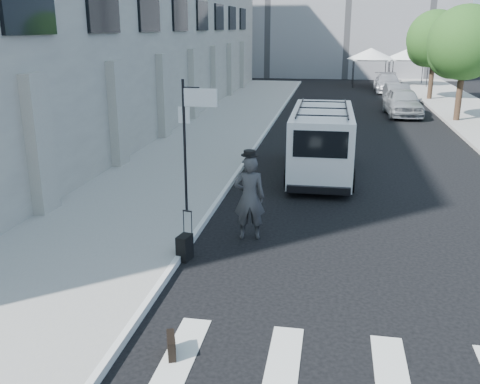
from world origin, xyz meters
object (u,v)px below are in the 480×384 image
at_px(businessman, 249,198).
at_px(parked_car_a, 403,102).
at_px(suitcase, 185,247).
at_px(cargo_van, 322,141).
at_px(parked_car_c, 388,83).
at_px(parked_car_b, 397,95).
at_px(briefcase, 171,346).

xyz_separation_m(businessman, parked_car_a, (5.71, 19.90, -0.23)).
relative_size(businessman, suitcase, 1.89).
distance_m(cargo_van, parked_car_c, 26.07).
height_order(parked_car_b, parked_car_c, parked_car_c).
xyz_separation_m(suitcase, parked_car_b, (7.07, 25.97, 0.38)).
bearing_deg(briefcase, parked_car_a, 55.89).
xyz_separation_m(briefcase, cargo_van, (1.93, 11.18, 1.00)).
distance_m(briefcase, parked_car_a, 25.65).
height_order(businessman, parked_car_c, businessman).
bearing_deg(businessman, cargo_van, -114.11).
bearing_deg(suitcase, briefcase, -65.97).
xyz_separation_m(parked_car_a, parked_car_b, (0.17, 4.58, -0.12)).
distance_m(businessman, cargo_van, 6.36).
relative_size(briefcase, parked_car_a, 0.09).
relative_size(businessman, parked_car_b, 0.50).
bearing_deg(parked_car_c, briefcase, -100.25).
distance_m(cargo_van, parked_car_a, 14.35).
height_order(businessman, briefcase, businessman).
xyz_separation_m(cargo_van, parked_car_a, (4.20, 13.72, -0.38)).
relative_size(cargo_van, parked_car_b, 1.47).
bearing_deg(cargo_van, businessman, -104.31).
distance_m(briefcase, parked_car_c, 37.42).
relative_size(briefcase, cargo_van, 0.07).
bearing_deg(briefcase, cargo_van, 59.93).
bearing_deg(parked_car_a, suitcase, -110.48).
bearing_deg(parked_car_b, briefcase, -104.59).
height_order(cargo_van, parked_car_a, cargo_van).
height_order(briefcase, parked_car_c, parked_car_c).
bearing_deg(cargo_van, parked_car_c, 79.72).
xyz_separation_m(businessman, briefcase, (-0.42, -5.00, -0.86)).
bearing_deg(parked_car_b, suitcase, -107.74).
height_order(suitcase, parked_car_b, parked_car_b).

